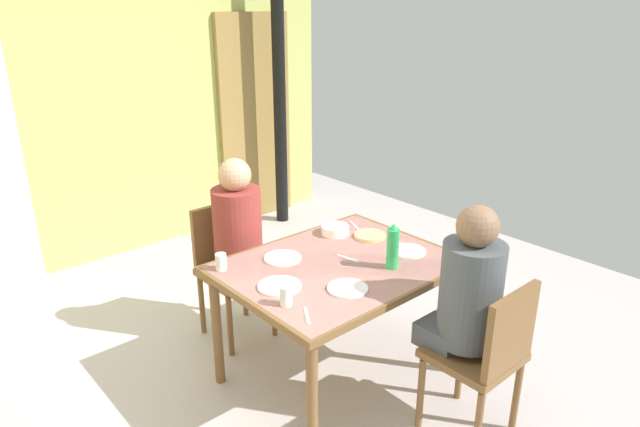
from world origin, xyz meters
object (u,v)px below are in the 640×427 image
person_far_diner (239,228)px  water_bottle_green_near (393,247)px  chair_far_diner (229,263)px  serving_bowl_center (335,230)px  chair_near_diner (487,353)px  person_near_diner (468,291)px  dining_table (338,275)px

person_far_diner → water_bottle_green_near: bearing=111.4°
chair_far_diner → water_bottle_green_near: bearing=108.9°
serving_bowl_center → chair_far_diner: bearing=130.9°
chair_near_diner → water_bottle_green_near: bearing=92.0°
person_near_diner → serving_bowl_center: size_ratio=4.53×
chair_far_diner → water_bottle_green_near: (0.36, -1.06, 0.36)m
person_far_diner → serving_bowl_center: (0.45, -0.38, -0.02)m
chair_far_diner → person_far_diner: bearing=90.0°
person_near_diner → water_bottle_green_near: size_ratio=3.00×
person_near_diner → person_far_diner: bearing=105.4°
person_near_diner → water_bottle_green_near: bearing=92.5°
person_far_diner → chair_near_diner: bearing=104.1°
chair_near_diner → water_bottle_green_near: (-0.02, 0.61, 0.36)m
dining_table → serving_bowl_center: size_ratio=7.24×
chair_near_diner → person_near_diner: 0.31m
person_far_diner → serving_bowl_center: 0.59m
person_near_diner → serving_bowl_center: bearing=86.3°
person_far_diner → water_bottle_green_near: (0.36, -0.93, 0.08)m
chair_far_diner → serving_bowl_center: bearing=130.9°
chair_far_diner → water_bottle_green_near: 1.18m
person_near_diner → serving_bowl_center: 1.02m
chair_far_diner → person_far_diner: person_far_diner is taller
chair_near_diner → person_near_diner: (0.00, 0.14, 0.28)m
dining_table → chair_far_diner: size_ratio=1.42×
water_bottle_green_near → dining_table: bearing=128.5°
chair_near_diner → person_near_diner: bearing=90.0°
person_near_diner → water_bottle_green_near: 0.48m
dining_table → serving_bowl_center: serving_bowl_center is taller
serving_bowl_center → person_far_diner: bearing=139.6°
person_near_diner → dining_table: bearing=106.2°
chair_far_diner → serving_bowl_center: chair_far_diner is taller
serving_bowl_center → person_near_diner: bearing=-93.7°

